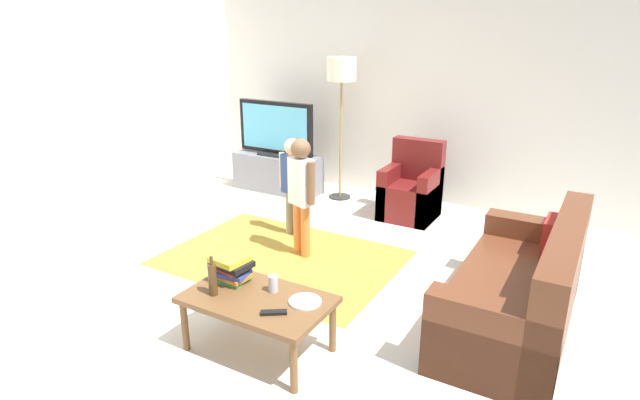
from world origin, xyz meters
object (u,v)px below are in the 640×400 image
object	(u,v)px
child_near_tv	(293,178)
bottle	(213,279)
armchair	(412,192)
tv_remote	(274,312)
plate	(305,301)
couch	(525,294)
tv	(276,129)
book_stack	(231,268)
floor_lamp	(341,77)
child_center	(301,187)
coffee_table	(258,303)
tv_stand	(278,173)
soda_can	(273,284)

from	to	relation	value
child_near_tv	bottle	bearing A→B (deg)	-72.33
child_near_tv	armchair	bearing A→B (deg)	52.64
tv_remote	plate	world-z (taller)	plate
couch	bottle	xyz separation A→B (m)	(-1.83, -1.32, 0.25)
tv	book_stack	size ratio (longest dim) A/B	3.68
floor_lamp	child_center	xyz separation A→B (m)	(0.49, -1.74, -0.84)
floor_lamp	plate	world-z (taller)	floor_lamp
floor_lamp	child_near_tv	xyz separation A→B (m)	(0.15, -1.36, -0.91)
floor_lamp	child_near_tv	size ratio (longest dim) A/B	1.68
book_stack	tv_remote	xyz separation A→B (m)	(0.52, -0.22, -0.09)
book_stack	child_near_tv	bearing A→B (deg)	109.17
plate	coffee_table	bearing A→B (deg)	-162.66
floor_lamp	child_near_tv	world-z (taller)	floor_lamp
tv	child_near_tv	xyz separation A→B (m)	(1.03, -1.19, -0.21)
couch	armchair	xyz separation A→B (m)	(-1.57, 1.84, 0.01)
tv_stand	tv_remote	bearing A→B (deg)	-55.99
bottle	coffee_table	bearing A→B (deg)	23.20
soda_can	couch	bearing A→B (deg)	35.81
tv_stand	child_center	xyz separation A→B (m)	(1.37, -1.59, 0.46)
tv_stand	child_center	world-z (taller)	child_center
coffee_table	plate	distance (m)	0.34
couch	child_near_tv	xyz separation A→B (m)	(-2.46, 0.68, 0.35)
coffee_table	book_stack	world-z (taller)	book_stack
tv	child_center	world-z (taller)	tv
child_near_tv	tv_remote	distance (m)	2.31
child_center	bottle	bearing A→B (deg)	-79.59
floor_lamp	bottle	world-z (taller)	floor_lamp
soda_can	armchair	bearing A→B (deg)	91.46
child_near_tv	coffee_table	xyz separation A→B (m)	(0.92, -1.88, -0.27)
child_center	book_stack	bearing A→B (deg)	-78.69
armchair	soda_can	bearing A→B (deg)	-88.54
bottle	tv_remote	size ratio (longest dim) A/B	1.69
child_near_tv	plate	size ratio (longest dim) A/B	4.82
soda_can	plate	size ratio (longest dim) A/B	0.55
tv	armchair	world-z (taller)	tv
couch	tv	bearing A→B (deg)	151.91
bottle	tv	bearing A→B (deg)	117.58
floor_lamp	soda_can	xyz separation A→B (m)	(1.12, -3.12, -1.06)
tv	floor_lamp	bearing A→B (deg)	11.21
child_near_tv	child_center	bearing A→B (deg)	-48.19
tv	bottle	distance (m)	3.61
child_near_tv	tv_stand	bearing A→B (deg)	130.37
child_center	tv	bearing A→B (deg)	131.09
couch	soda_can	xyz separation A→B (m)	(-1.50, -1.08, 0.19)
coffee_table	book_stack	distance (m)	0.35
book_stack	bottle	world-z (taller)	bottle
tv_stand	book_stack	distance (m)	3.42
tv_stand	book_stack	world-z (taller)	book_stack
floor_lamp	tv	bearing A→B (deg)	-168.79
tv_stand	floor_lamp	world-z (taller)	floor_lamp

